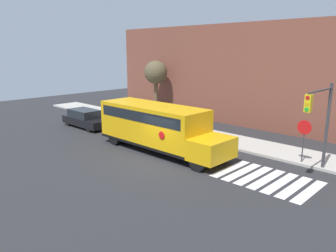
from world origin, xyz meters
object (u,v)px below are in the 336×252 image
Objects in this scene: parked_car at (86,119)px; traffic_light at (321,116)px; tree_near_sidewalk at (156,73)px; stop_sign at (304,135)px; school_bus at (157,125)px.

traffic_light is at bearing 7.23° from parked_car.
parked_car is 0.90× the size of tree_near_sidewalk.
stop_sign is 2.11m from traffic_light.
stop_sign is 16.64m from tree_near_sidewalk.
stop_sign is (7.68, 3.73, 0.05)m from school_bus.
stop_sign is at bearing -14.63° from tree_near_sidewalk.
parked_car is 16.86m from stop_sign.
tree_near_sidewalk is (-8.26, 7.89, 2.39)m from school_bus.
traffic_light reaches higher than parked_car.
parked_car is at bearing -94.24° from tree_near_sidewalk.
tree_near_sidewalk reaches higher than parked_car.
stop_sign reaches higher than parked_car.
traffic_light is at bearing -17.13° from tree_near_sidewalk.
parked_car is at bearing -168.53° from stop_sign.
school_bus is 1.77× the size of tree_near_sidewalk.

